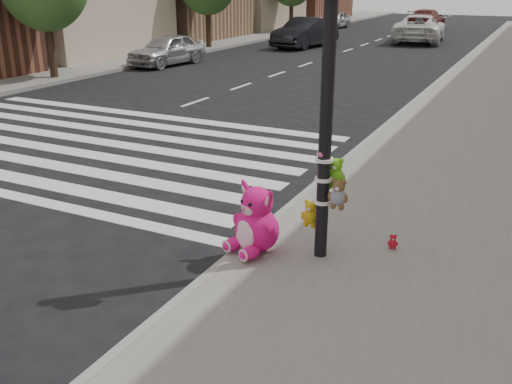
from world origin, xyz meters
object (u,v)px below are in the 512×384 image
Objects in this scene: pink_bunny at (255,224)px; car_white_near at (420,29)px; red_teddy at (393,242)px; car_dark_far at (305,33)px; signal_pole at (327,132)px; car_silver_far at (167,50)px.

car_white_near is at bearing 120.03° from pink_bunny.
pink_bunny is at bearing 91.78° from car_white_near.
car_dark_far reaches higher than red_teddy.
signal_pole is 4.21× the size of pink_bunny.
car_white_near is at bearing 82.41° from red_teddy.
car_dark_far is (-10.44, 22.87, 0.54)m from red_teddy.
signal_pole reaches higher than pink_bunny.
signal_pole is 19.03m from car_silver_far.
pink_bunny is 1.86m from red_teddy.
signal_pole is 1.03× the size of car_silver_far.
red_teddy is 28.73m from car_white_near.
signal_pole is 0.84× the size of car_dark_far.
red_teddy is (1.61, 0.88, -0.28)m from pink_bunny.
car_dark_far is at bearing 79.23° from car_silver_far.
car_dark_far is at bearing 41.05° from car_white_near.
car_white_near is (-3.80, 29.09, 0.26)m from pink_bunny.
signal_pole is at bearing -59.12° from car_dark_far.
car_white_near is (-5.41, 28.21, 0.55)m from red_teddy.
signal_pole is 1.83m from red_teddy.
pink_bunny is at bearing -45.55° from car_silver_far.
car_white_near is at bearing 99.13° from signal_pole.
car_white_near reaches higher than car_silver_far.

